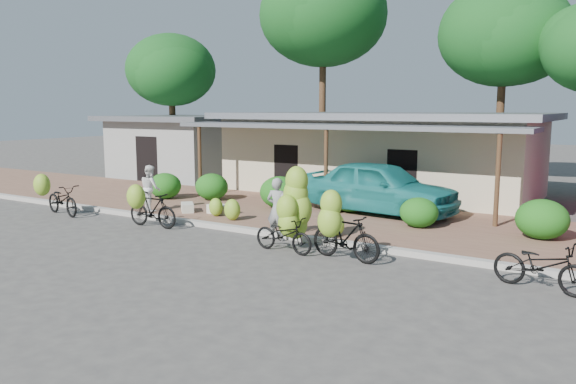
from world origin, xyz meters
name	(u,v)px	position (x,y,z in m)	size (l,w,h in m)	color
ground	(212,249)	(0.00, 0.00, 0.00)	(100.00, 100.00, 0.00)	#44413F
sidewalk	(310,215)	(0.00, 5.00, 0.06)	(60.00, 6.00, 0.12)	#885E49
curb	(257,232)	(0.00, 2.00, 0.07)	(60.00, 0.25, 0.15)	#A8A399
shop_main	(381,153)	(0.00, 10.93, 1.72)	(13.00, 8.50, 3.35)	beige
shop_grey	(182,146)	(-11.00, 10.99, 1.62)	(7.00, 6.00, 3.15)	gray
tree_back_left	(170,68)	(-13.69, 13.11, 5.75)	(5.12, 4.99, 7.64)	brown
tree_far_center	(321,14)	(-5.69, 16.11, 8.46)	(6.70, 6.70, 11.03)	brown
tree_center_right	(501,32)	(3.31, 16.61, 6.93)	(5.91, 5.85, 9.17)	brown
hedge_0	(165,186)	(-6.19, 4.76, 0.61)	(1.26, 1.13, 0.98)	#1E6316
hedge_1	(212,187)	(-4.49, 5.46, 0.62)	(1.28, 1.15, 1.00)	#1E6316
hedge_2	(280,192)	(-1.39, 5.34, 0.67)	(1.41, 1.27, 1.10)	#1E6316
hedge_3	(351,196)	(1.00, 5.97, 0.65)	(1.37, 1.23, 1.07)	#1E6316
hedge_4	(419,212)	(3.74, 4.78, 0.55)	(1.11, 1.00, 0.87)	#1E6316
hedge_5	(542,219)	(6.98, 5.07, 0.65)	(1.35, 1.22, 1.06)	#1E6316
bike_far_left	(60,198)	(-7.21, 0.89, 0.59)	(2.04, 1.40, 1.44)	black
bike_left	(150,207)	(-3.20, 1.02, 0.62)	(1.81, 1.19, 1.38)	black
bike_center	(291,216)	(1.71, 1.02, 0.86)	(1.73, 1.21, 2.10)	black
bike_right	(342,232)	(3.29, 0.71, 0.71)	(1.90, 1.27, 1.74)	black
bike_far_right	(542,265)	(7.55, 0.88, 0.50)	(2.00, 1.03, 1.00)	black
loose_banana_a	(216,207)	(-2.31, 3.01, 0.41)	(0.47, 0.40, 0.58)	#82C230
loose_banana_b	(232,210)	(-1.47, 2.76, 0.45)	(0.53, 0.45, 0.66)	#82C230
loose_banana_c	(336,225)	(2.19, 2.56, 0.42)	(0.49, 0.41, 0.61)	#82C230
sack_near	(221,209)	(-2.45, 3.42, 0.27)	(0.85, 0.40, 0.30)	beige
sack_far	(187,207)	(-3.64, 3.14, 0.26)	(0.75, 0.38, 0.28)	beige
vendor	(277,209)	(0.87, 1.70, 0.85)	(0.62, 0.41, 1.70)	gray
bystander	(150,188)	(-4.76, 2.60, 0.89)	(0.75, 0.58, 1.54)	white
teal_van	(380,187)	(1.95, 6.20, 0.99)	(2.05, 5.09, 1.74)	#1B7D7B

